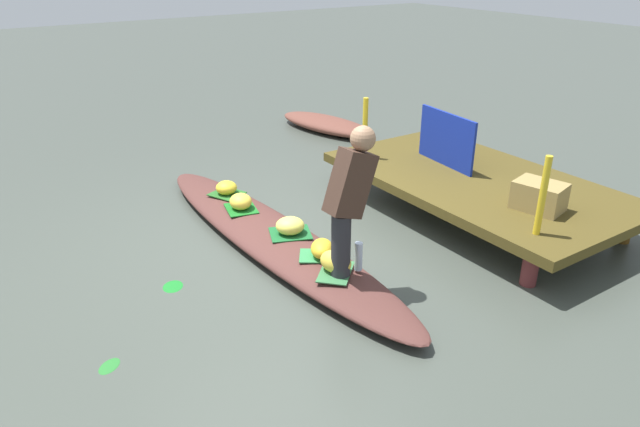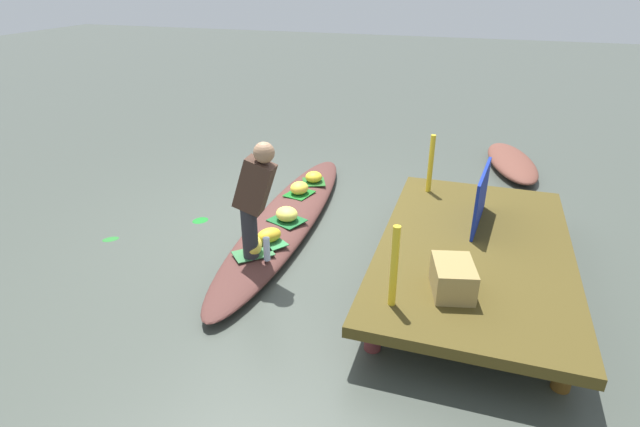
{
  "view_description": "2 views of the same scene",
  "coord_description": "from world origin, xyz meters",
  "px_view_note": "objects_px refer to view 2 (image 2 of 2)",
  "views": [
    {
      "loc": [
        4.42,
        -2.4,
        2.64
      ],
      "look_at": [
        0.1,
        0.5,
        0.25
      ],
      "focal_mm": 32.47,
      "sensor_mm": 36.0,
      "label": 1
    },
    {
      "loc": [
        5.13,
        2.08,
        2.84
      ],
      "look_at": [
        0.13,
        0.47,
        0.3
      ],
      "focal_mm": 28.45,
      "sensor_mm": 36.0,
      "label": 2
    }
  ],
  "objects_px": {
    "banana_bunch_3": "(253,245)",
    "produce_crate": "(453,278)",
    "banana_bunch_1": "(299,188)",
    "banana_bunch_4": "(314,177)",
    "banana_bunch_0": "(287,214)",
    "moored_boat": "(512,162)",
    "vendor_person": "(255,195)",
    "banana_bunch_2": "(269,235)",
    "market_banner": "(481,197)",
    "vendor_boat": "(286,219)",
    "water_bottle": "(267,249)"
  },
  "relations": [
    {
      "from": "banana_bunch_0",
      "to": "banana_bunch_2",
      "type": "bearing_deg",
      "value": 0.24
    },
    {
      "from": "banana_bunch_4",
      "to": "banana_bunch_1",
      "type": "bearing_deg",
      "value": -6.44
    },
    {
      "from": "vendor_boat",
      "to": "vendor_person",
      "type": "relative_size",
      "value": 3.4
    },
    {
      "from": "banana_bunch_0",
      "to": "water_bottle",
      "type": "relative_size",
      "value": 1.08
    },
    {
      "from": "vendor_boat",
      "to": "market_banner",
      "type": "relative_size",
      "value": 4.71
    },
    {
      "from": "banana_bunch_4",
      "to": "market_banner",
      "type": "bearing_deg",
      "value": 63.38
    },
    {
      "from": "banana_bunch_4",
      "to": "produce_crate",
      "type": "relative_size",
      "value": 0.53
    },
    {
      "from": "banana_bunch_0",
      "to": "banana_bunch_1",
      "type": "xyz_separation_m",
      "value": [
        -0.78,
        -0.13,
        -0.0
      ]
    },
    {
      "from": "vendor_boat",
      "to": "banana_bunch_2",
      "type": "relative_size",
      "value": 15.04
    },
    {
      "from": "banana_bunch_4",
      "to": "market_banner",
      "type": "xyz_separation_m",
      "value": [
        1.1,
        2.19,
        0.45
      ]
    },
    {
      "from": "banana_bunch_2",
      "to": "vendor_person",
      "type": "distance_m",
      "value": 0.71
    },
    {
      "from": "water_bottle",
      "to": "produce_crate",
      "type": "relative_size",
      "value": 0.57
    },
    {
      "from": "banana_bunch_0",
      "to": "banana_bunch_4",
      "type": "bearing_deg",
      "value": -176.44
    },
    {
      "from": "banana_bunch_3",
      "to": "banana_bunch_4",
      "type": "distance_m",
      "value": 2.04
    },
    {
      "from": "banana_bunch_1",
      "to": "banana_bunch_4",
      "type": "distance_m",
      "value": 0.45
    },
    {
      "from": "banana_bunch_2",
      "to": "vendor_person",
      "type": "xyz_separation_m",
      "value": [
        0.35,
        0.03,
        0.62
      ]
    },
    {
      "from": "vendor_person",
      "to": "water_bottle",
      "type": "bearing_deg",
      "value": 84.85
    },
    {
      "from": "water_bottle",
      "to": "produce_crate",
      "type": "xyz_separation_m",
      "value": [
        0.36,
        1.82,
        0.24
      ]
    },
    {
      "from": "water_bottle",
      "to": "banana_bunch_1",
      "type": "bearing_deg",
      "value": -171.28
    },
    {
      "from": "vendor_person",
      "to": "banana_bunch_1",
      "type": "bearing_deg",
      "value": -174.69
    },
    {
      "from": "moored_boat",
      "to": "vendor_boat",
      "type": "bearing_deg",
      "value": -54.81
    },
    {
      "from": "banana_bunch_1",
      "to": "vendor_person",
      "type": "distance_m",
      "value": 1.77
    },
    {
      "from": "banana_bunch_1",
      "to": "water_bottle",
      "type": "relative_size",
      "value": 1.01
    },
    {
      "from": "moored_boat",
      "to": "produce_crate",
      "type": "distance_m",
      "value": 4.44
    },
    {
      "from": "moored_boat",
      "to": "banana_bunch_3",
      "type": "xyz_separation_m",
      "value": [
        3.95,
        -2.62,
        0.18
      ]
    },
    {
      "from": "moored_boat",
      "to": "banana_bunch_0",
      "type": "distance_m",
      "value": 4.05
    },
    {
      "from": "vendor_person",
      "to": "moored_boat",
      "type": "bearing_deg",
      "value": 147.68
    },
    {
      "from": "vendor_boat",
      "to": "produce_crate",
      "type": "height_order",
      "value": "produce_crate"
    },
    {
      "from": "banana_bunch_3",
      "to": "banana_bunch_4",
      "type": "height_order",
      "value": "banana_bunch_3"
    },
    {
      "from": "vendor_boat",
      "to": "vendor_person",
      "type": "xyz_separation_m",
      "value": [
        1.08,
        0.12,
        0.79
      ]
    },
    {
      "from": "vendor_person",
      "to": "banana_bunch_2",
      "type": "bearing_deg",
      "value": -175.81
    },
    {
      "from": "vendor_boat",
      "to": "water_bottle",
      "type": "distance_m",
      "value": 1.14
    },
    {
      "from": "banana_bunch_1",
      "to": "market_banner",
      "type": "bearing_deg",
      "value": 73.78
    },
    {
      "from": "banana_bunch_3",
      "to": "produce_crate",
      "type": "bearing_deg",
      "value": 78.02
    },
    {
      "from": "banana_bunch_0",
      "to": "produce_crate",
      "type": "height_order",
      "value": "produce_crate"
    },
    {
      "from": "water_bottle",
      "to": "banana_bunch_0",
      "type": "bearing_deg",
      "value": -171.74
    },
    {
      "from": "produce_crate",
      "to": "banana_bunch_4",
      "type": "bearing_deg",
      "value": -140.6
    },
    {
      "from": "banana_bunch_0",
      "to": "water_bottle",
      "type": "distance_m",
      "value": 0.9
    },
    {
      "from": "vendor_boat",
      "to": "market_banner",
      "type": "bearing_deg",
      "value": 85.72
    },
    {
      "from": "moored_boat",
      "to": "market_banner",
      "type": "bearing_deg",
      "value": -21.1
    },
    {
      "from": "banana_bunch_0",
      "to": "moored_boat",
      "type": "bearing_deg",
      "value": 140.67
    },
    {
      "from": "moored_boat",
      "to": "banana_bunch_0",
      "type": "bearing_deg",
      "value": -51.9
    },
    {
      "from": "vendor_boat",
      "to": "vendor_person",
      "type": "height_order",
      "value": "vendor_person"
    },
    {
      "from": "banana_bunch_0",
      "to": "banana_bunch_3",
      "type": "distance_m",
      "value": 0.82
    },
    {
      "from": "moored_boat",
      "to": "vendor_person",
      "type": "height_order",
      "value": "vendor_person"
    },
    {
      "from": "banana_bunch_1",
      "to": "produce_crate",
      "type": "relative_size",
      "value": 0.58
    },
    {
      "from": "produce_crate",
      "to": "banana_bunch_3",
      "type": "bearing_deg",
      "value": -101.98
    },
    {
      "from": "moored_boat",
      "to": "banana_bunch_1",
      "type": "bearing_deg",
      "value": -61.41
    },
    {
      "from": "moored_boat",
      "to": "banana_bunch_2",
      "type": "height_order",
      "value": "banana_bunch_2"
    },
    {
      "from": "banana_bunch_2",
      "to": "market_banner",
      "type": "height_order",
      "value": "market_banner"
    }
  ]
}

